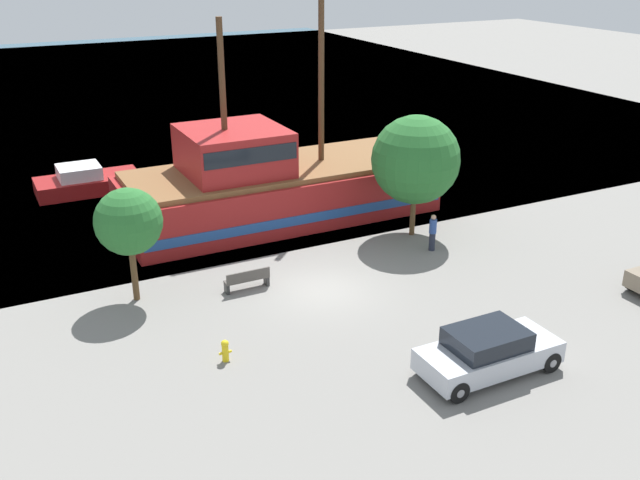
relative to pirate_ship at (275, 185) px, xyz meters
The scene contains 10 objects.
ground_plane 8.46m from the pirate_ship, 100.95° to the right, with size 160.00×160.00×0.00m, color gray.
water_surface 35.93m from the pirate_ship, 92.51° to the left, with size 80.00×80.00×0.00m, color #33566B.
pirate_ship is the anchor object (origin of this frame).
moored_boat_dockside 11.24m from the pirate_ship, 132.67° to the left, with size 5.44×2.54×1.51m.
parked_car_curb_front 15.64m from the pirate_ship, 88.49° to the right, with size 4.55×1.98×1.54m.
fire_hydrant 13.17m from the pirate_ship, 120.73° to the right, with size 0.42×0.25×0.76m.
bench_promenade_east 8.06m from the pirate_ship, 121.57° to the right, with size 1.78×0.45×0.85m.
pedestrian_walking_near 8.22m from the pirate_ship, 56.67° to the right, with size 0.32×0.32×1.66m.
tree_row_east 10.08m from the pirate_ship, 145.60° to the right, with size 2.49×2.49×4.41m.
tree_row_mideast 7.06m from the pirate_ship, 45.97° to the right, with size 3.98×3.98×5.58m.
Camera 1 is at (-11.32, -22.16, 12.52)m, focal length 40.00 mm.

